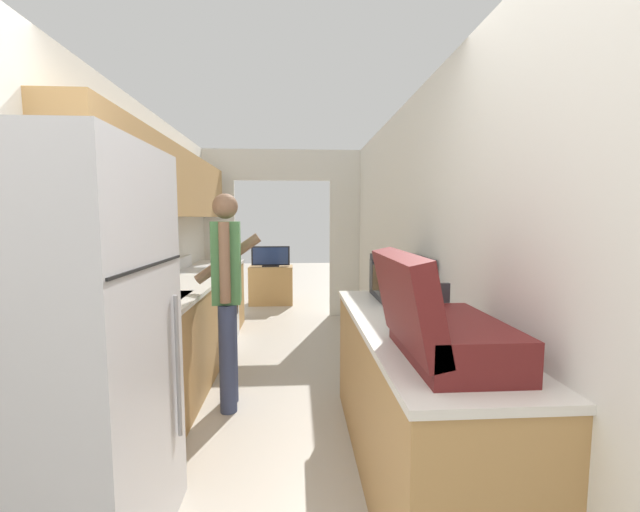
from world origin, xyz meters
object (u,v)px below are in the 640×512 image
object	(u,v)px
refrigerator	(64,359)
suitcase	(436,325)
person	(227,294)
book_stack	(413,316)
knife	(224,262)
tv_cabinet	(271,285)
range_oven	(208,306)
television	(271,257)
microwave	(400,278)

from	to	relation	value
refrigerator	suitcase	xyz separation A→B (m)	(1.57, -0.08, 0.14)
person	book_stack	world-z (taller)	person
knife	refrigerator	bearing A→B (deg)	-131.14
book_stack	tv_cabinet	world-z (taller)	book_stack
tv_cabinet	knife	bearing A→B (deg)	-109.42
range_oven	television	world-z (taller)	range_oven
range_oven	person	distance (m)	1.72
suitcase	knife	world-z (taller)	suitcase
microwave	range_oven	bearing A→B (deg)	135.20
microwave	knife	distance (m)	3.01
book_stack	television	distance (m)	4.65
book_stack	tv_cabinet	xyz separation A→B (m)	(-1.13, 4.55, -0.59)
tv_cabinet	knife	size ratio (longest dim) A/B	2.36
suitcase	microwave	world-z (taller)	suitcase
suitcase	television	xyz separation A→B (m)	(-1.03, 5.15, -0.21)
book_stack	television	xyz separation A→B (m)	(-1.13, 4.51, -0.09)
tv_cabinet	television	bearing A→B (deg)	-90.00
refrigerator	tv_cabinet	bearing A→B (deg)	83.91
suitcase	microwave	xyz separation A→B (m)	(0.17, 1.23, 0.01)
microwave	television	distance (m)	4.11
person	book_stack	bearing A→B (deg)	-128.18
tv_cabinet	microwave	bearing A→B (deg)	-73.14
tv_cabinet	person	bearing A→B (deg)	-91.51
book_stack	tv_cabinet	size ratio (longest dim) A/B	0.41
range_oven	suitcase	xyz separation A→B (m)	(1.64, -3.03, 0.59)
range_oven	book_stack	bearing A→B (deg)	-53.95
range_oven	book_stack	xyz separation A→B (m)	(1.74, -2.39, 0.46)
refrigerator	television	size ratio (longest dim) A/B	2.76
range_oven	microwave	size ratio (longest dim) A/B	1.95
refrigerator	book_stack	xyz separation A→B (m)	(1.67, 0.56, 0.02)
range_oven	refrigerator	bearing A→B (deg)	-88.73
suitcase	television	world-z (taller)	suitcase
tv_cabinet	television	distance (m)	0.50
television	microwave	bearing A→B (deg)	-72.96
book_stack	knife	xyz separation A→B (m)	(-1.66, 3.04, -0.01)
refrigerator	suitcase	world-z (taller)	refrigerator
microwave	knife	size ratio (longest dim) A/B	1.69
book_stack	knife	world-z (taller)	book_stack
person	suitcase	world-z (taller)	person
knife	suitcase	bearing A→B (deg)	-108.01
refrigerator	microwave	distance (m)	2.10
microwave	book_stack	xyz separation A→B (m)	(-0.07, -0.59, -0.14)
television	knife	world-z (taller)	television
book_stack	suitcase	bearing A→B (deg)	-98.75
range_oven	knife	distance (m)	0.80
microwave	book_stack	size ratio (longest dim) A/B	1.76
tv_cabinet	knife	world-z (taller)	knife
range_oven	tv_cabinet	world-z (taller)	range_oven
person	book_stack	xyz separation A→B (m)	(1.23, -0.80, 0.01)
suitcase	microwave	distance (m)	1.25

